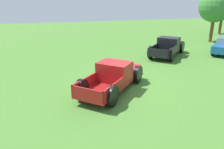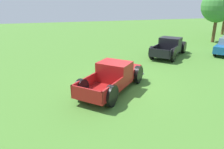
# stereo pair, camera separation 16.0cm
# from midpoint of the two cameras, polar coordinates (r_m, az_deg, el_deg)

# --- Properties ---
(ground_plane) EXTENTS (80.00, 80.00, 0.00)m
(ground_plane) POSITION_cam_midpoint_polar(r_m,az_deg,el_deg) (11.78, 3.04, -3.10)
(ground_plane) COLOR #477A2D
(pickup_truck_foreground) EXTENTS (4.65, 4.67, 1.49)m
(pickup_truck_foreground) POSITION_cam_midpoint_polar(r_m,az_deg,el_deg) (11.20, 1.26, -0.38)
(pickup_truck_foreground) COLOR maroon
(pickup_truck_foreground) RESTS_ON ground_plane
(pickup_truck_behind_left) EXTENTS (4.71, 5.01, 1.56)m
(pickup_truck_behind_left) POSITION_cam_midpoint_polar(r_m,az_deg,el_deg) (19.11, 15.84, 7.31)
(pickup_truck_behind_left) COLOR black
(pickup_truck_behind_left) RESTS_ON ground_plane
(oak_tree_center) EXTENTS (3.61, 3.61, 5.84)m
(oak_tree_center) POSITION_cam_midpoint_polar(r_m,az_deg,el_deg) (26.95, 27.19, 16.33)
(oak_tree_center) COLOR brown
(oak_tree_center) RESTS_ON ground_plane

